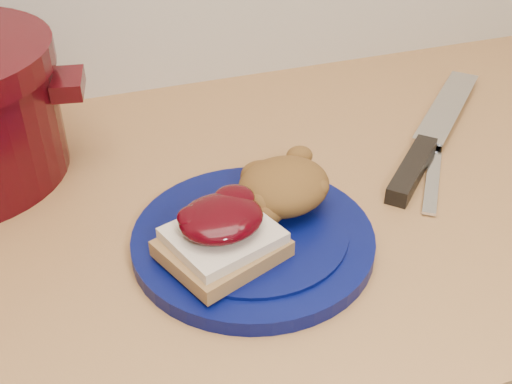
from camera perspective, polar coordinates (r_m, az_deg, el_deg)
name	(u,v)px	position (r m, az deg, el deg)	size (l,w,h in m)	color
plate	(253,240)	(0.63, -0.26, -4.26)	(0.24, 0.24, 0.02)	#040A42
sandwich	(222,234)	(0.59, -3.06, -3.76)	(0.13, 0.12, 0.05)	olive
stuffing_mound	(284,186)	(0.65, 2.47, 0.51)	(0.10, 0.08, 0.05)	brown
chef_knife	(423,150)	(0.79, 14.62, 3.63)	(0.27, 0.26, 0.02)	black
butter_knife	(434,167)	(0.78, 15.53, 2.18)	(0.19, 0.01, 0.00)	silver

